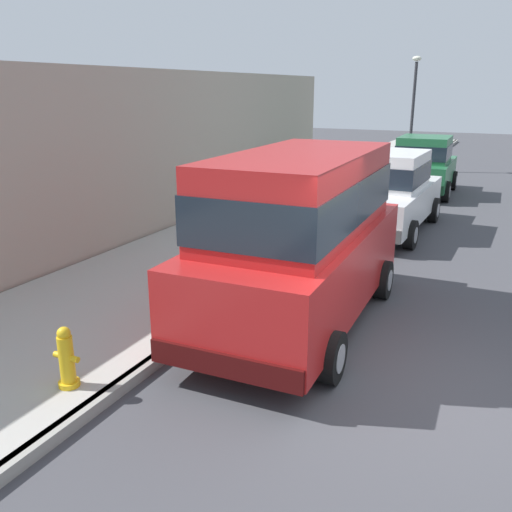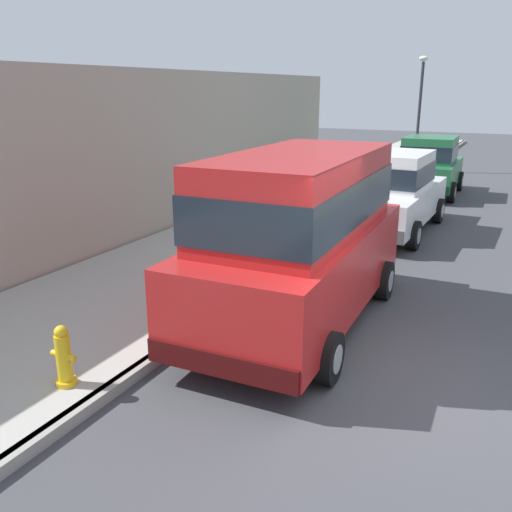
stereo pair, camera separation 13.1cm
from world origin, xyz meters
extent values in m
plane|color=#424247|center=(0.00, 0.00, 0.00)|extent=(80.00, 80.00, 0.00)
cube|color=gray|center=(-3.20, 0.00, 0.07)|extent=(0.16, 64.00, 0.14)
cube|color=#A8A59E|center=(-5.00, 0.00, 0.07)|extent=(3.60, 64.00, 0.14)
cube|color=red|center=(-2.08, 1.18, 0.87)|extent=(2.03, 4.85, 1.10)
cube|color=red|center=(-2.08, 1.18, 1.97)|extent=(1.77, 3.84, 1.10)
cube|color=#19232D|center=(-2.08, 1.18, 1.89)|extent=(1.81, 3.88, 0.61)
cube|color=#400A0A|center=(-2.14, 3.53, 0.46)|extent=(1.87, 0.25, 0.28)
cube|color=#400A0A|center=(-2.02, -1.17, 0.46)|extent=(1.87, 0.25, 0.28)
cylinder|color=black|center=(-3.07, 2.65, 0.32)|extent=(0.24, 0.65, 0.64)
cylinder|color=#9E9EA3|center=(-3.07, 2.65, 0.32)|extent=(0.25, 0.36, 0.35)
cylinder|color=black|center=(-1.17, 2.70, 0.32)|extent=(0.24, 0.65, 0.64)
cylinder|color=#9E9EA3|center=(-1.17, 2.70, 0.32)|extent=(0.25, 0.36, 0.35)
cylinder|color=black|center=(-2.99, -0.33, 0.32)|extent=(0.24, 0.65, 0.64)
cylinder|color=#9E9EA3|center=(-2.99, -0.33, 0.32)|extent=(0.25, 0.36, 0.35)
cylinder|color=black|center=(-1.09, -0.28, 0.32)|extent=(0.24, 0.65, 0.64)
cylinder|color=#9E9EA3|center=(-1.09, -0.28, 0.32)|extent=(0.25, 0.36, 0.35)
cube|color=#EAEACC|center=(-2.73, 3.55, 1.04)|extent=(0.28, 0.09, 0.14)
cube|color=#EAEACC|center=(-1.56, 3.58, 1.04)|extent=(0.28, 0.09, 0.14)
cube|color=white|center=(-2.17, 7.25, 0.70)|extent=(1.92, 4.55, 0.76)
cube|color=white|center=(-2.17, 7.15, 1.50)|extent=(1.64, 2.14, 0.84)
cube|color=#19232D|center=(-2.17, 7.15, 1.44)|extent=(1.67, 2.18, 0.46)
cube|color=#505050|center=(-2.11, 9.45, 0.46)|extent=(1.77, 0.25, 0.28)
cube|color=#505050|center=(-2.23, 5.05, 0.46)|extent=(1.77, 0.25, 0.28)
cylinder|color=black|center=(-3.03, 8.67, 0.32)|extent=(0.24, 0.65, 0.64)
cylinder|color=#9E9EA3|center=(-3.03, 8.67, 0.32)|extent=(0.25, 0.36, 0.35)
cylinder|color=black|center=(-1.23, 8.62, 0.32)|extent=(0.24, 0.65, 0.64)
cylinder|color=#9E9EA3|center=(-1.23, 8.62, 0.32)|extent=(0.25, 0.36, 0.35)
cylinder|color=black|center=(-3.10, 5.88, 0.32)|extent=(0.24, 0.65, 0.64)
cylinder|color=#9E9EA3|center=(-3.10, 5.88, 0.32)|extent=(0.25, 0.36, 0.35)
cylinder|color=black|center=(-1.30, 5.83, 0.32)|extent=(0.24, 0.65, 0.64)
cylinder|color=#9E9EA3|center=(-1.30, 5.83, 0.32)|extent=(0.25, 0.36, 0.35)
cube|color=#EAEACC|center=(-2.67, 9.49, 0.81)|extent=(0.28, 0.09, 0.14)
cube|color=#EAEACC|center=(-1.55, 9.47, 0.81)|extent=(0.28, 0.09, 0.14)
cube|color=#23663D|center=(-2.18, 12.61, 0.70)|extent=(1.81, 3.74, 0.76)
cube|color=#23663D|center=(-2.17, 12.36, 1.48)|extent=(1.56, 1.94, 0.80)
cube|color=#19232D|center=(-2.17, 12.36, 1.42)|extent=(1.60, 1.98, 0.44)
cube|color=black|center=(-2.23, 14.41, 0.46)|extent=(1.69, 0.24, 0.28)
cube|color=black|center=(-2.13, 10.81, 0.46)|extent=(1.69, 0.24, 0.28)
cylinder|color=black|center=(-3.07, 13.74, 0.32)|extent=(0.24, 0.65, 0.64)
cylinder|color=#9E9EA3|center=(-3.07, 13.74, 0.32)|extent=(0.25, 0.36, 0.35)
cylinder|color=black|center=(-1.35, 13.78, 0.32)|extent=(0.24, 0.65, 0.64)
cylinder|color=#9E9EA3|center=(-1.35, 13.78, 0.32)|extent=(0.25, 0.36, 0.35)
cylinder|color=black|center=(-3.01, 11.44, 0.32)|extent=(0.24, 0.65, 0.64)
cylinder|color=#9E9EA3|center=(-3.01, 11.44, 0.32)|extent=(0.25, 0.36, 0.35)
cylinder|color=black|center=(-1.29, 11.49, 0.32)|extent=(0.24, 0.65, 0.64)
cylinder|color=#9E9EA3|center=(-1.29, 11.49, 0.32)|extent=(0.25, 0.36, 0.35)
cube|color=#EAEACC|center=(-2.76, 14.43, 0.81)|extent=(0.28, 0.09, 0.14)
cube|color=#EAEACC|center=(-1.69, 14.46, 0.81)|extent=(0.28, 0.09, 0.14)
ellipsoid|color=black|center=(-4.14, 1.80, 0.42)|extent=(0.48, 0.35, 0.20)
cylinder|color=black|center=(-3.99, 1.80, 0.23)|extent=(0.05, 0.05, 0.18)
cylinder|color=black|center=(-4.04, 1.69, 0.23)|extent=(0.05, 0.05, 0.18)
cylinder|color=black|center=(-4.25, 1.91, 0.23)|extent=(0.05, 0.05, 0.18)
cylinder|color=black|center=(-4.29, 1.80, 0.23)|extent=(0.05, 0.05, 0.18)
sphere|color=black|center=(-3.88, 1.69, 0.51)|extent=(0.17, 0.17, 0.17)
ellipsoid|color=black|center=(-3.79, 1.65, 0.49)|extent=(0.13, 0.11, 0.06)
cone|color=black|center=(-3.87, 1.74, 0.59)|extent=(0.06, 0.06, 0.07)
cone|color=black|center=(-3.90, 1.65, 0.59)|extent=(0.06, 0.06, 0.07)
cylinder|color=black|center=(-4.38, 1.90, 0.48)|extent=(0.12, 0.08, 0.13)
cylinder|color=gold|center=(-3.65, -1.89, 0.17)|extent=(0.24, 0.24, 0.06)
cylinder|color=gold|center=(-3.65, -1.89, 0.47)|extent=(0.17, 0.17, 0.55)
sphere|color=gold|center=(-3.65, -1.89, 0.79)|extent=(0.15, 0.15, 0.15)
cylinder|color=gold|center=(-3.77, -1.89, 0.50)|extent=(0.10, 0.07, 0.07)
cylinder|color=gold|center=(-3.53, -1.89, 0.50)|extent=(0.10, 0.07, 0.07)
cylinder|color=#2D2D33|center=(-3.55, 17.45, 2.24)|extent=(0.12, 0.12, 4.20)
ellipsoid|color=silver|center=(-3.55, 17.45, 4.46)|extent=(0.36, 0.36, 0.20)
cube|color=#9E9384|center=(-7.10, 4.78, 1.88)|extent=(0.50, 20.00, 3.77)
camera|label=1|loc=(0.61, -5.89, 3.37)|focal=38.22mm
camera|label=2|loc=(0.73, -5.83, 3.37)|focal=38.22mm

